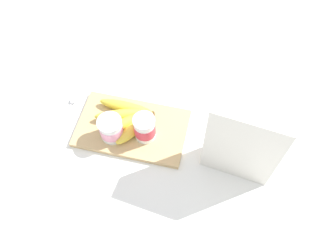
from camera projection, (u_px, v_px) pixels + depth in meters
ground_plane at (132, 129)px, 1.11m from camera, size 2.40×2.40×0.00m
cutting_board at (132, 128)px, 1.10m from camera, size 0.34×0.20×0.02m
cereal_box at (243, 143)px, 0.92m from camera, size 0.21×0.09×0.29m
yogurt_cup_front at (145, 128)px, 1.04m from camera, size 0.07×0.07×0.09m
yogurt_cup_back at (111, 129)px, 1.05m from camera, size 0.07×0.07×0.08m
banana_bunch at (128, 118)px, 1.09m from camera, size 0.19×0.16×0.04m
spoon at (69, 106)px, 1.15m from camera, size 0.06×0.13×0.01m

